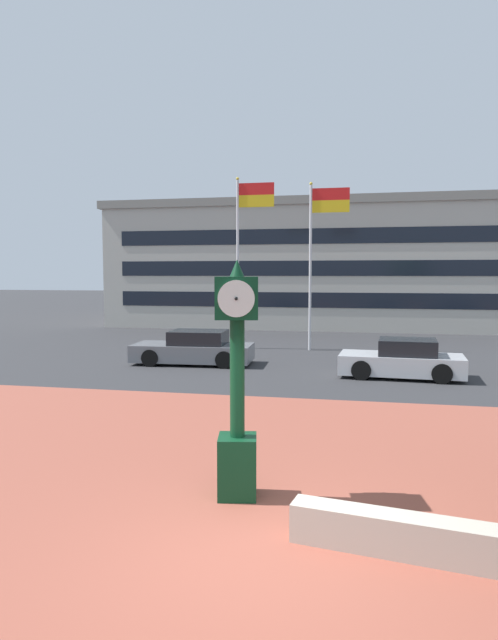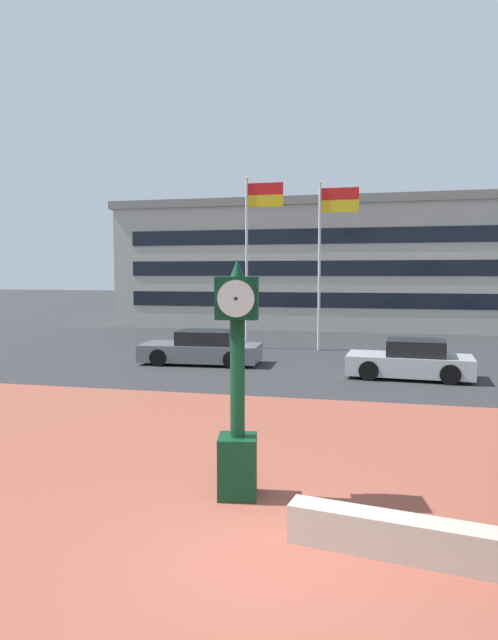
% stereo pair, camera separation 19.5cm
% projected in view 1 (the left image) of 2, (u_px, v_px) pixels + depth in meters
% --- Properties ---
extents(ground_plane, '(200.00, 200.00, 0.00)m').
position_uv_depth(ground_plane, '(262.00, 556.00, 6.87)').
color(ground_plane, '#2D2D30').
extents(plaza_brick_paving, '(44.00, 12.75, 0.01)m').
position_uv_depth(plaza_brick_paving, '(288.00, 484.00, 9.18)').
color(plaza_brick_paving, brown).
rests_on(plaza_brick_paving, ground).
extents(planter_wall, '(3.22, 0.93, 0.50)m').
position_uv_depth(planter_wall, '(421.00, 539.00, 6.79)').
color(planter_wall, '#ADA393').
rests_on(planter_wall, ground).
extents(street_clock, '(0.74, 0.78, 3.66)m').
position_uv_depth(street_clock, '(237.00, 387.00, 8.57)').
color(street_clock, '#0C381E').
rests_on(street_clock, ground).
extents(car_street_mid, '(4.10, 2.07, 1.28)m').
position_uv_depth(car_street_mid, '(403.00, 360.00, 18.65)').
color(car_street_mid, '#B7BABF').
rests_on(car_street_mid, ground).
extents(car_street_far, '(4.60, 2.14, 1.28)m').
position_uv_depth(car_street_far, '(194.00, 349.00, 21.44)').
color(car_street_far, slate).
rests_on(car_street_far, ground).
extents(flagpole_primary, '(1.74, 0.14, 7.79)m').
position_uv_depth(flagpole_primary, '(243.00, 245.00, 25.56)').
color(flagpole_primary, silver).
rests_on(flagpole_primary, ground).
extents(flagpole_secondary, '(1.76, 0.14, 7.46)m').
position_uv_depth(flagpole_secondary, '(316.00, 248.00, 24.91)').
color(flagpole_secondary, silver).
rests_on(flagpole_secondary, ground).
extents(civic_building, '(26.94, 15.37, 8.02)m').
position_uv_depth(civic_building, '(320.00, 266.00, 40.49)').
color(civic_building, '#B2ADA3').
rests_on(civic_building, ground).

